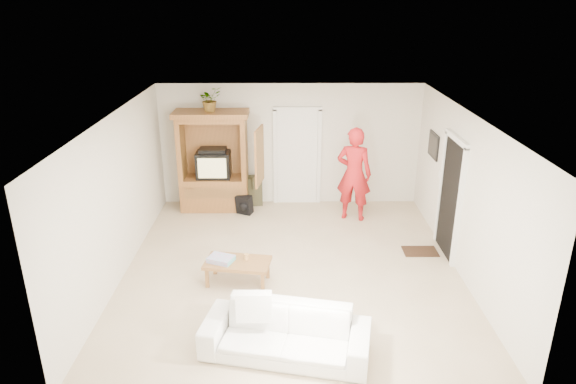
# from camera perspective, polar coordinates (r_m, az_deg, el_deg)

# --- Properties ---
(floor) EXTENTS (6.00, 6.00, 0.00)m
(floor) POSITION_cam_1_polar(r_m,az_deg,el_deg) (8.67, 0.41, -8.55)
(floor) COLOR tan
(floor) RESTS_ON ground
(ceiling) EXTENTS (6.00, 6.00, 0.00)m
(ceiling) POSITION_cam_1_polar(r_m,az_deg,el_deg) (7.72, 0.46, 8.47)
(ceiling) COLOR white
(ceiling) RESTS_ON floor
(wall_back) EXTENTS (5.50, 0.00, 5.50)m
(wall_back) POSITION_cam_1_polar(r_m,az_deg,el_deg) (10.95, 0.24, 5.26)
(wall_back) COLOR silver
(wall_back) RESTS_ON floor
(wall_front) EXTENTS (5.50, 0.00, 5.50)m
(wall_front) POSITION_cam_1_polar(r_m,az_deg,el_deg) (5.43, 0.84, -12.28)
(wall_front) COLOR silver
(wall_front) RESTS_ON floor
(wall_left) EXTENTS (0.00, 6.00, 6.00)m
(wall_left) POSITION_cam_1_polar(r_m,az_deg,el_deg) (8.53, -18.38, -0.55)
(wall_left) COLOR silver
(wall_left) RESTS_ON floor
(wall_right) EXTENTS (0.00, 6.00, 6.00)m
(wall_right) POSITION_cam_1_polar(r_m,az_deg,el_deg) (8.59, 19.10, -0.47)
(wall_right) COLOR silver
(wall_right) RESTS_ON floor
(armoire) EXTENTS (1.82, 1.14, 2.10)m
(armoire) POSITION_cam_1_polar(r_m,az_deg,el_deg) (10.84, -8.12, 2.72)
(armoire) COLOR #94572E
(armoire) RESTS_ON floor
(door_back) EXTENTS (0.85, 0.05, 2.04)m
(door_back) POSITION_cam_1_polar(r_m,az_deg,el_deg) (11.00, 1.02, 3.81)
(door_back) COLOR white
(door_back) RESTS_ON floor
(doorway_right) EXTENTS (0.05, 0.90, 2.04)m
(doorway_right) POSITION_cam_1_polar(r_m,az_deg,el_deg) (9.21, 17.59, -0.72)
(doorway_right) COLOR black
(doorway_right) RESTS_ON floor
(framed_picture) EXTENTS (0.03, 0.60, 0.48)m
(framed_picture) POSITION_cam_1_polar(r_m,az_deg,el_deg) (10.21, 15.87, 5.02)
(framed_picture) COLOR black
(framed_picture) RESTS_ON wall_right
(doormat) EXTENTS (0.60, 0.40, 0.02)m
(doormat) POSITION_cam_1_polar(r_m,az_deg,el_deg) (9.50, 14.47, -6.40)
(doormat) COLOR #382316
(doormat) RESTS_ON floor
(plant) EXTENTS (0.58, 0.58, 0.49)m
(plant) POSITION_cam_1_polar(r_m,az_deg,el_deg) (10.46, -8.68, 10.14)
(plant) COLOR #4C7238
(plant) RESTS_ON armoire
(man) EXTENTS (0.80, 0.64, 1.91)m
(man) POSITION_cam_1_polar(r_m,az_deg,el_deg) (10.28, 7.34, 1.99)
(man) COLOR red
(man) RESTS_ON floor
(sofa) EXTENTS (2.22, 1.23, 0.61)m
(sofa) POSITION_cam_1_polar(r_m,az_deg,el_deg) (6.69, -0.25, -15.40)
(sofa) COLOR white
(sofa) RESTS_ON floor
(coffee_table) EXTENTS (1.09, 0.70, 0.38)m
(coffee_table) POSITION_cam_1_polar(r_m,az_deg,el_deg) (8.18, -5.62, -7.96)
(coffee_table) COLOR brown
(coffee_table) RESTS_ON floor
(towel) EXTENTS (0.46, 0.40, 0.08)m
(towel) POSITION_cam_1_polar(r_m,az_deg,el_deg) (8.17, -7.46, -7.39)
(towel) COLOR #E04A9C
(towel) RESTS_ON coffee_table
(candle) EXTENTS (0.08, 0.08, 0.10)m
(candle) POSITION_cam_1_polar(r_m,az_deg,el_deg) (8.16, -4.65, -7.21)
(candle) COLOR tan
(candle) RESTS_ON coffee_table
(backpack_black) EXTENTS (0.37, 0.30, 0.39)m
(backpack_black) POSITION_cam_1_polar(r_m,az_deg,el_deg) (10.71, -4.88, -1.45)
(backpack_black) COLOR black
(backpack_black) RESTS_ON floor
(backpack_olive) EXTENTS (0.36, 0.29, 0.64)m
(backpack_olive) POSITION_cam_1_polar(r_m,az_deg,el_deg) (11.14, -3.77, 0.17)
(backpack_olive) COLOR #47442B
(backpack_olive) RESTS_ON floor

